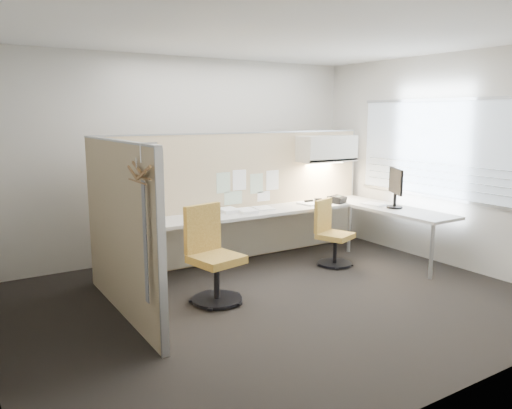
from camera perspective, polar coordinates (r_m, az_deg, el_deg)
floor at (r=5.58m, az=1.95°, el=-10.88°), size 5.50×4.50×0.01m
ceiling at (r=5.27m, az=2.14°, el=18.97°), size 5.50×4.50×0.01m
wall_back at (r=7.20m, az=-8.15°, el=5.32°), size 5.50×0.02×2.80m
wall_front at (r=3.63m, az=22.49°, el=-0.12°), size 5.50×0.02×2.80m
wall_right at (r=7.16m, az=20.61°, el=4.74°), size 0.02×4.50×2.80m
window_pane at (r=7.12m, az=20.56°, el=5.93°), size 0.01×2.80×1.30m
partition_back at (r=6.94m, az=-1.69°, el=0.87°), size 4.10×0.06×1.75m
partition_left at (r=5.13m, az=-15.25°, el=-2.84°), size 0.06×2.20×1.75m
desk at (r=6.81m, az=3.12°, el=-1.67°), size 4.00×2.07×0.73m
overhead_bin at (r=7.48m, az=8.10°, el=6.34°), size 0.90×0.36×0.38m
task_light_strip at (r=7.50m, az=8.06°, el=4.74°), size 0.60×0.06×0.02m
pinned_papers at (r=6.93m, az=-0.99°, el=2.18°), size 1.01×0.00×0.47m
poster at (r=6.19m, az=-14.44°, el=4.49°), size 0.28×0.00×0.35m
chair_left at (r=5.43m, az=-5.06°, el=-6.08°), size 0.57×0.59×1.03m
chair_right at (r=6.79m, az=8.57°, el=-3.49°), size 0.52×0.54×0.87m
monitor at (r=7.10m, az=15.66°, el=2.10°), size 0.29×0.46×0.55m
phone at (r=7.38m, az=9.34°, el=0.57°), size 0.26×0.25×0.12m
stapler at (r=7.30m, az=6.06°, el=0.33°), size 0.14×0.05×0.05m
tape_dispenser at (r=7.40m, az=7.12°, el=0.48°), size 0.11×0.09×0.06m
coat_hook at (r=4.18m, az=-13.04°, el=1.92°), size 0.18×0.44×1.34m
paper_stack_0 at (r=6.06m, az=-11.94°, el=-2.02°), size 0.29×0.34×0.02m
paper_stack_1 at (r=6.26m, az=-6.92°, el=-1.50°), size 0.26×0.32×0.02m
paper_stack_2 at (r=6.60m, az=-1.14°, el=-0.73°), size 0.25×0.31×0.04m
paper_stack_3 at (r=6.85m, az=0.89°, el=-0.42°), size 0.27×0.33×0.02m
paper_stack_4 at (r=7.23m, az=6.07°, el=0.12°), size 0.27×0.33×0.02m
paper_stack_5 at (r=7.32m, az=13.32°, el=0.02°), size 0.28×0.34×0.02m
paper_stack_6 at (r=6.63m, az=-3.16°, el=-0.66°), size 0.23×0.30×0.04m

